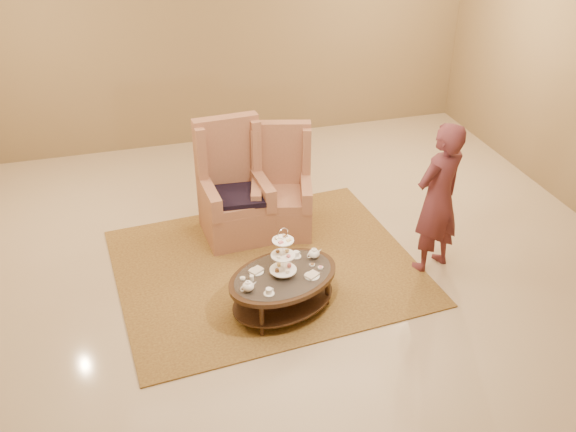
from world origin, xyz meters
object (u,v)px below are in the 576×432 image
object	(u,v)px
armchair_left	(234,197)
person	(438,199)
armchair_right	(281,195)
tea_table	(283,281)

from	to	relation	value
armchair_left	person	world-z (taller)	person
armchair_right	person	distance (m)	1.94
person	tea_table	bearing A→B (deg)	-11.54
armchair_right	armchair_left	bearing A→B (deg)	-168.92
tea_table	armchair_left	distance (m)	1.62
armchair_left	armchair_right	xyz separation A→B (m)	(0.58, -0.04, -0.04)
tea_table	armchair_right	world-z (taller)	armchair_right
armchair_left	armchair_right	world-z (taller)	armchair_left
tea_table	person	xyz separation A→B (m)	(1.80, 0.29, 0.51)
armchair_left	armchair_right	size ratio (longest dim) A/B	1.09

